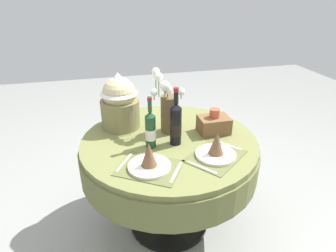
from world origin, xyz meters
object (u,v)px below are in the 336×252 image
flower_vase (168,108)px  woven_basket_side_right (214,124)px  dining_table (169,157)px  wine_bottle_left (176,124)px  place_setting_left (149,161)px  place_setting_right (216,149)px  gift_tub_back_left (119,99)px  wine_bottle_centre (151,129)px

flower_vase → woven_basket_side_right: 0.33m
dining_table → wine_bottle_left: bearing=-69.6°
place_setting_left → place_setting_right: 0.40m
gift_tub_back_left → flower_vase: bearing=-27.3°
wine_bottle_left → woven_basket_side_right: size_ratio=1.83×
dining_table → wine_bottle_centre: bearing=-152.8°
wine_bottle_centre → gift_tub_back_left: (-0.15, 0.33, 0.09)m
place_setting_right → woven_basket_side_right: 0.31m
place_setting_left → flower_vase: size_ratio=0.97×
dining_table → wine_bottle_centre: (-0.13, -0.07, 0.26)m
place_setting_right → flower_vase: flower_vase is taller
flower_vase → woven_basket_side_right: (0.30, -0.08, -0.11)m
gift_tub_back_left → place_setting_left: bearing=-79.9°
dining_table → gift_tub_back_left: 0.52m
wine_bottle_left → dining_table: bearing=110.4°
wine_bottle_centre → dining_table: bearing=27.2°
place_setting_right → wine_bottle_centre: 0.41m
place_setting_left → wine_bottle_centre: 0.25m
place_setting_left → flower_vase: (0.21, 0.40, 0.13)m
flower_vase → gift_tub_back_left: (-0.31, 0.16, 0.03)m
dining_table → woven_basket_side_right: woven_basket_side_right is taller
flower_vase → wine_bottle_left: size_ratio=1.17×
dining_table → wine_bottle_left: 0.29m
dining_table → wine_bottle_left: wine_bottle_left is taller
flower_vase → woven_basket_side_right: size_ratio=2.14×
place_setting_left → wine_bottle_left: size_ratio=1.13×
place_setting_right → wine_bottle_centre: size_ratio=1.29×
wine_bottle_left → gift_tub_back_left: size_ratio=0.95×
dining_table → place_setting_left: bearing=-121.9°
place_setting_left → wine_bottle_centre: wine_bottle_centre is taller
wine_bottle_centre → flower_vase: bearing=47.9°
woven_basket_side_right → dining_table: bearing=-176.5°
place_setting_right → gift_tub_back_left: 0.75m
dining_table → flower_vase: 0.34m
place_setting_left → gift_tub_back_left: 0.59m
flower_vase → wine_bottle_centre: bearing=-132.1°
place_setting_left → wine_bottle_left: (0.21, 0.23, 0.09)m
gift_tub_back_left → wine_bottle_left: bearing=-46.5°
flower_vase → place_setting_left: bearing=-117.3°
place_setting_left → wine_bottle_left: bearing=47.5°
wine_bottle_left → gift_tub_back_left: bearing=133.5°
place_setting_right → wine_bottle_centre: (-0.35, 0.21, 0.07)m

